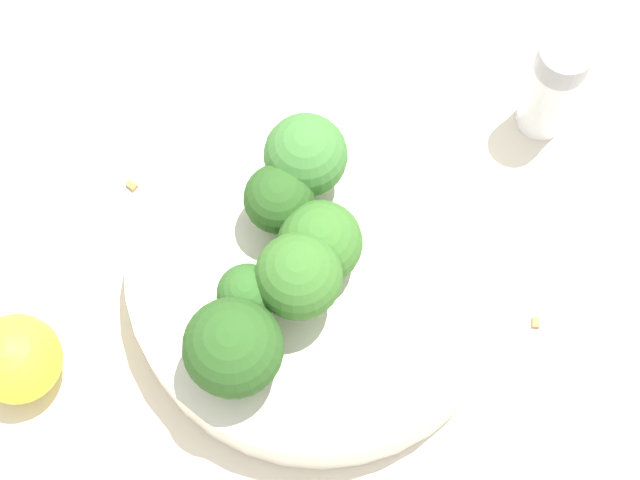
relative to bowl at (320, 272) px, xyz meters
name	(u,v)px	position (x,y,z in m)	size (l,w,h in m)	color
ground_plane	(320,284)	(0.00, 0.00, -0.02)	(3.00, 3.00, 0.00)	beige
bowl	(320,272)	(0.00, 0.00, 0.00)	(0.23, 0.23, 0.04)	silver
broccoli_floret_0	(299,277)	(-0.02, 0.02, 0.06)	(0.05, 0.05, 0.06)	#8EB770
broccoli_floret_1	(247,295)	(-0.01, 0.05, 0.05)	(0.03, 0.03, 0.05)	#7A9E5B
broccoli_floret_2	(306,156)	(0.05, -0.01, 0.05)	(0.05, 0.05, 0.06)	#7A9E5B
broccoli_floret_3	(279,200)	(0.03, 0.01, 0.05)	(0.04, 0.04, 0.05)	#8EB770
broccoli_floret_4	(233,348)	(-0.04, 0.07, 0.06)	(0.05, 0.05, 0.06)	#84AD66
broccoli_floret_5	(320,243)	(0.00, 0.00, 0.05)	(0.05, 0.05, 0.05)	#8EB770
pepper_shaker	(553,87)	(0.05, -0.18, 0.02)	(0.03, 0.03, 0.08)	silver
lemon_wedge	(17,359)	(0.02, 0.18, 0.00)	(0.05, 0.05, 0.05)	yellow
almond_crumb_0	(131,184)	(0.11, 0.08, -0.02)	(0.01, 0.00, 0.01)	olive
almond_crumb_2	(536,322)	(-0.07, -0.11, -0.02)	(0.01, 0.00, 0.01)	olive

